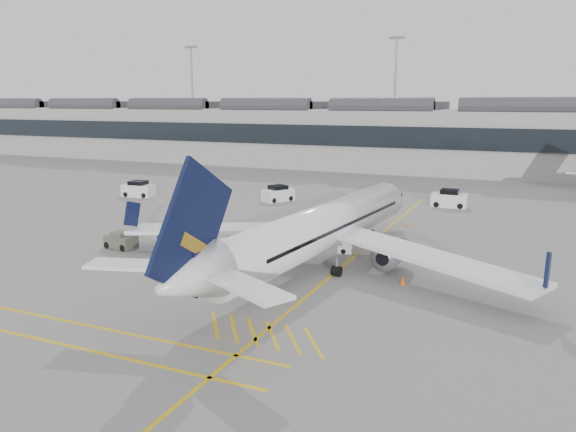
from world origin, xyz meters
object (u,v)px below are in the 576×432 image
at_px(airliner_main, 319,229).
at_px(belt_loader, 359,247).
at_px(pushback_tug, 121,241).
at_px(ramp_agent_b, 242,247).
at_px(ramp_agent_a, 293,243).
at_px(baggage_cart_a, 254,262).

xyz_separation_m(airliner_main, belt_loader, (1.80, 4.89, -2.34)).
xyz_separation_m(belt_loader, pushback_tug, (-19.30, -6.87, 0.13)).
height_order(belt_loader, ramp_agent_b, ramp_agent_b).
bearing_deg(ramp_agent_a, airliner_main, -71.51).
xyz_separation_m(airliner_main, ramp_agent_a, (-3.18, 2.28, -1.93)).
relative_size(baggage_cart_a, ramp_agent_a, 1.25).
relative_size(belt_loader, baggage_cart_a, 1.96).
bearing_deg(baggage_cart_a, ramp_agent_b, 154.01).
height_order(airliner_main, baggage_cart_a, airliner_main).
bearing_deg(ramp_agent_b, pushback_tug, -24.29).
xyz_separation_m(airliner_main, baggage_cart_a, (-3.38, -4.38, -1.82)).
relative_size(belt_loader, ramp_agent_b, 2.28).
xyz_separation_m(baggage_cart_a, ramp_agent_b, (-2.88, 3.51, -0.05)).
relative_size(ramp_agent_b, pushback_tug, 0.71).
height_order(belt_loader, baggage_cart_a, baggage_cart_a).
bearing_deg(pushback_tug, ramp_agent_a, 23.38).
xyz_separation_m(baggage_cart_a, pushback_tug, (-14.12, 2.40, -0.39)).
distance_m(baggage_cart_a, ramp_agent_a, 6.67).
relative_size(airliner_main, ramp_agent_b, 18.29).
bearing_deg(pushback_tug, belt_loader, 26.40).
relative_size(airliner_main, baggage_cart_a, 15.70).
distance_m(belt_loader, baggage_cart_a, 10.63).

